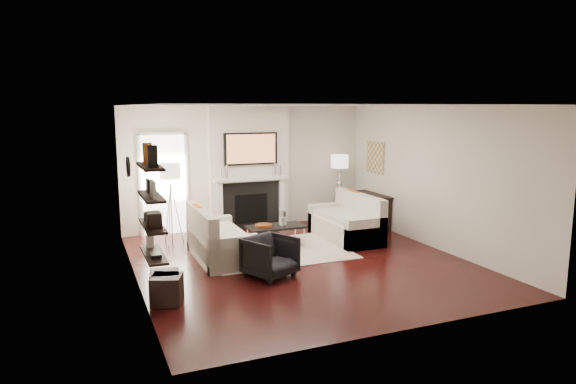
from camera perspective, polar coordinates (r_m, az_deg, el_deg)
name	(u,v)px	position (r m, az deg, el deg)	size (l,w,h in m)	color
room_envelope	(301,186)	(8.71, 1.50, 0.70)	(6.00, 6.00, 6.00)	black
chimney_breast	(249,168)	(11.38, -4.38, 2.72)	(1.80, 0.25, 2.70)	silver
fireplace_surround	(251,206)	(11.38, -4.11, -1.51)	(1.30, 0.02, 1.04)	black
firebox	(251,209)	(11.38, -4.10, -1.86)	(0.75, 0.02, 0.65)	black
mantel_pilaster_l	(220,207)	(11.14, -7.59, -1.64)	(0.12, 0.08, 1.10)	white
mantel_pilaster_r	(282,202)	(11.58, -0.69, -1.13)	(0.12, 0.08, 1.10)	white
mantel_shelf	(252,179)	(11.23, -4.07, 1.46)	(1.70, 0.18, 0.07)	white
tv_body	(251,149)	(11.18, -4.15, 4.82)	(1.20, 0.06, 0.70)	black
tv_screen	(251,149)	(11.15, -4.10, 4.81)	(1.10, 0.01, 0.62)	#BF723F
candlestick_l_tall	(227,172)	(11.06, -6.80, 2.26)	(0.04, 0.04, 0.30)	silver
candlestick_l_short	(221,173)	(11.03, -7.45, 2.07)	(0.04, 0.04, 0.24)	silver
candlestick_r_tall	(275,169)	(11.40, -1.47, 2.53)	(0.04, 0.04, 0.30)	silver
candlestick_r_short	(280,170)	(11.45, -0.86, 2.41)	(0.04, 0.04, 0.24)	silver
hallway_panel	(164,185)	(11.09, -13.65, 0.75)	(0.90, 0.02, 2.10)	white
door_trim_l	(140,187)	(11.01, -16.10, 0.58)	(0.06, 0.06, 2.16)	white
door_trim_r	(187,184)	(11.15, -11.20, 0.88)	(0.06, 0.06, 2.16)	white
door_trim_top	(162,134)	(10.97, -13.85, 6.32)	(1.02, 0.06, 0.06)	white
rug	(276,251)	(9.66, -1.36, -6.60)	(2.60, 2.00, 0.01)	beige
loveseat_left_base	(221,247)	(9.23, -7.48, -6.12)	(0.85, 1.80, 0.42)	beige
loveseat_left_back	(202,232)	(9.08, -9.57, -4.38)	(0.18, 1.80, 0.80)	beige
loveseat_left_arm_n	(234,254)	(8.46, -6.06, -6.91)	(0.85, 0.18, 0.60)	beige
loveseat_left_arm_s	(210,232)	(9.97, -8.70, -4.45)	(0.85, 0.18, 0.60)	beige
loveseat_left_cushion	(223,233)	(9.18, -7.22, -4.52)	(0.63, 1.44, 0.10)	beige
pillow_left_orange	(198,217)	(9.32, -10.02, -2.74)	(0.10, 0.42, 0.42)	#BB5D17
pillow_left_charcoal	(205,224)	(8.75, -9.17, -3.58)	(0.10, 0.40, 0.40)	black
loveseat_right_base	(345,229)	(10.55, 6.36, -4.12)	(0.85, 1.80, 0.42)	beige
loveseat_right_back	(360,213)	(10.65, 7.97, -2.29)	(0.18, 1.80, 0.80)	beige
loveseat_right_arm_n	(366,234)	(9.85, 8.64, -4.61)	(0.85, 0.18, 0.60)	beige
loveseat_right_arm_s	(327,217)	(11.23, 4.38, -2.80)	(0.85, 0.18, 0.60)	beige
loveseat_right_cushion	(343,217)	(10.47, 6.15, -2.76)	(0.63, 1.44, 0.10)	beige
pillow_right_orange	(353,201)	(10.86, 7.20, -0.95)	(0.10, 0.42, 0.42)	#BB5D17
pillow_right_charcoal	(368,206)	(10.36, 8.83, -1.55)	(0.10, 0.40, 0.40)	black
coffee_table	(276,227)	(9.87, -1.37, -3.88)	(1.10, 0.55, 0.04)	black
coffee_leg_nw	(255,243)	(9.56, -3.70, -5.64)	(0.02, 0.02, 0.38)	silver
coffee_leg_ne	(304,238)	(9.91, 1.80, -5.08)	(0.02, 0.02, 0.38)	silver
coffee_leg_sw	(248,237)	(9.96, -4.52, -5.03)	(0.02, 0.02, 0.38)	silver
coffee_leg_se	(295,232)	(10.30, 0.80, -4.51)	(0.02, 0.02, 0.38)	silver
hurricane_glass	(283,218)	(9.89, -0.56, -2.90)	(0.15, 0.15, 0.26)	white
hurricane_candle	(283,221)	(9.90, -0.56, -3.27)	(0.11, 0.11, 0.16)	white
copper_bowl	(263,226)	(9.78, -2.74, -3.75)	(0.32, 0.32, 0.05)	#A3481B
armchair	(270,255)	(8.19, -1.99, -6.99)	(0.69, 0.65, 0.71)	black
lamp_left_post	(172,214)	(10.34, -12.82, -2.37)	(0.02, 0.02, 1.20)	silver
lamp_left_shade	(170,171)	(10.20, -12.99, 2.31)	(0.40, 0.40, 0.30)	white
lamp_left_leg_a	(177,213)	(10.35, -12.22, -2.33)	(0.02, 0.02, 1.25)	silver
lamp_left_leg_b	(168,213)	(10.42, -13.20, -2.29)	(0.02, 0.02, 1.25)	silver
lamp_left_leg_c	(170,215)	(10.24, -13.03, -2.50)	(0.02, 0.02, 1.25)	silver
lamp_right_post	(339,198)	(11.91, 5.70, -0.64)	(0.02, 0.02, 1.20)	silver
lamp_right_shade	(340,161)	(11.80, 5.76, 3.43)	(0.40, 0.40, 0.30)	white
lamp_right_leg_a	(343,197)	(11.96, 6.16, -0.61)	(0.02, 0.02, 1.25)	silver
lamp_right_leg_b	(335,197)	(11.97, 5.25, -0.59)	(0.02, 0.02, 1.25)	silver
lamp_right_leg_c	(339,199)	(11.80, 5.68, -0.74)	(0.02, 0.02, 1.25)	silver
console_top	(372,195)	(11.64, 9.33, -0.31)	(0.35, 1.20, 0.04)	black
console_leg_n	(385,216)	(11.26, 10.75, -2.62)	(0.30, 0.04, 0.71)	black
console_leg_s	(359,207)	(12.17, 7.93, -1.64)	(0.30, 0.04, 0.71)	black
wall_art	(375,157)	(11.76, 9.67, 3.81)	(0.03, 0.70, 0.70)	tan
shelf_bottom	(154,255)	(7.20, -14.68, -6.76)	(0.25, 1.00, 0.04)	black
shelf_lower	(153,226)	(7.10, -14.82, -3.66)	(0.25, 1.00, 0.04)	black
shelf_upper	(151,196)	(7.02, -14.95, -0.48)	(0.25, 1.00, 0.04)	black
shelf_top	(150,166)	(6.97, -15.09, 2.77)	(0.25, 1.00, 0.04)	black
decor_magfile_a	(152,156)	(6.67, -14.83, 3.86)	(0.12, 0.10, 0.28)	black
decor_magfile_b	(148,153)	(7.14, -15.34, 4.18)	(0.12, 0.10, 0.28)	#BB5D17
decor_frame_a	(153,189)	(6.81, -14.77, 0.31)	(0.04, 0.30, 0.22)	white
decor_frame_b	(148,185)	(7.28, -15.28, 0.71)	(0.04, 0.22, 0.18)	black
decor_wine_rack	(154,220)	(6.91, -14.67, -3.01)	(0.18, 0.25, 0.20)	black
decor_box_small	(150,216)	(7.35, -15.13, -2.61)	(0.15, 0.12, 0.12)	black
decor_books	(156,255)	(7.02, -14.50, -6.81)	(0.14, 0.20, 0.05)	black
decor_box_tall	(150,241)	(7.51, -15.09, -5.25)	(0.10, 0.10, 0.18)	white
clock_rim	(128,167)	(8.86, -17.35, 2.71)	(0.34, 0.34, 0.04)	black
clock_face	(130,167)	(8.86, -17.19, 2.72)	(0.29, 0.29, 0.01)	white
ottoman_near	(165,285)	(7.50, -13.53, -10.05)	(0.40, 0.40, 0.40)	black
ottoman_far	(167,290)	(7.34, -13.30, -10.50)	(0.40, 0.40, 0.40)	black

